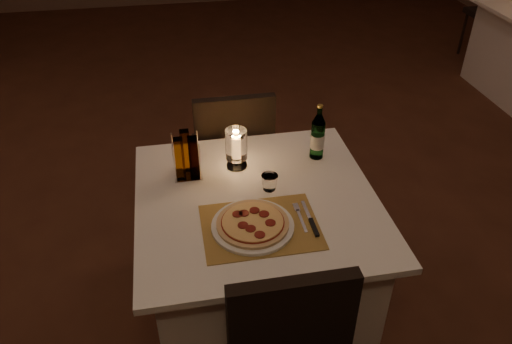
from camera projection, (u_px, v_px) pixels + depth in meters
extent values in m
cube|color=#4E2819|center=(195.00, 275.00, 2.73)|extent=(8.00, 10.00, 0.02)
cube|color=white|center=(257.00, 264.00, 2.30)|extent=(0.88, 0.88, 0.71)
cube|color=white|center=(257.00, 201.00, 2.09)|extent=(1.00, 1.00, 0.03)
cube|color=black|center=(292.00, 326.00, 1.61)|extent=(0.42, 0.05, 0.42)
cube|color=black|center=(231.00, 152.00, 2.88)|extent=(0.42, 0.42, 0.05)
cube|color=black|center=(235.00, 134.00, 2.60)|extent=(0.42, 0.05, 0.42)
cylinder|color=black|center=(255.00, 167.00, 3.18)|extent=(0.03, 0.03, 0.44)
cylinder|color=black|center=(202.00, 172.00, 3.13)|extent=(0.03, 0.03, 0.44)
cylinder|color=black|center=(266.00, 199.00, 2.91)|extent=(0.03, 0.03, 0.44)
cylinder|color=black|center=(207.00, 206.00, 2.86)|extent=(0.03, 0.03, 0.44)
cube|color=#A47D38|center=(260.00, 227.00, 1.93)|extent=(0.45, 0.34, 0.00)
cylinder|color=white|center=(253.00, 226.00, 1.92)|extent=(0.32, 0.32, 0.01)
cylinder|color=#D8B77F|center=(253.00, 223.00, 1.91)|extent=(0.28, 0.28, 0.01)
cylinder|color=maroon|center=(253.00, 222.00, 1.91)|extent=(0.24, 0.24, 0.00)
cylinder|color=#EACC7F|center=(253.00, 221.00, 1.90)|extent=(0.24, 0.24, 0.00)
cylinder|color=maroon|center=(264.00, 214.00, 1.93)|extent=(0.04, 0.04, 0.00)
cylinder|color=maroon|center=(255.00, 210.00, 1.95)|extent=(0.04, 0.04, 0.00)
cylinder|color=maroon|center=(244.00, 213.00, 1.94)|extent=(0.04, 0.04, 0.00)
cylinder|color=maroon|center=(237.00, 214.00, 1.93)|extent=(0.04, 0.04, 0.00)
cylinder|color=maroon|center=(243.00, 225.00, 1.88)|extent=(0.04, 0.04, 0.00)
cylinder|color=maroon|center=(251.00, 229.00, 1.86)|extent=(0.04, 0.04, 0.00)
cylinder|color=maroon|center=(260.00, 235.00, 1.84)|extent=(0.04, 0.04, 0.00)
cylinder|color=maroon|center=(270.00, 223.00, 1.89)|extent=(0.04, 0.04, 0.00)
cube|color=silver|center=(302.00, 221.00, 1.95)|extent=(0.01, 0.14, 0.00)
cube|color=silver|center=(296.00, 207.00, 2.02)|extent=(0.02, 0.05, 0.00)
cube|color=black|center=(314.00, 227.00, 1.91)|extent=(0.02, 0.10, 0.01)
cube|color=silver|center=(306.00, 210.00, 2.00)|extent=(0.01, 0.12, 0.00)
cylinder|color=#519857|center=(317.00, 140.00, 2.28)|extent=(0.06, 0.06, 0.18)
cylinder|color=#519857|center=(320.00, 111.00, 2.20)|extent=(0.02, 0.02, 0.03)
cylinder|color=gold|center=(320.00, 106.00, 2.18)|extent=(0.03, 0.03, 0.01)
cylinder|color=silver|center=(317.00, 141.00, 2.29)|extent=(0.06, 0.06, 0.07)
cylinder|color=white|center=(237.00, 165.00, 2.27)|extent=(0.09, 0.09, 0.01)
cylinder|color=white|center=(237.00, 161.00, 2.25)|extent=(0.02, 0.02, 0.04)
cylinder|color=white|center=(236.00, 144.00, 2.20)|extent=(0.10, 0.10, 0.14)
cylinder|color=white|center=(236.00, 147.00, 2.21)|extent=(0.03, 0.03, 0.10)
ellipsoid|color=orange|center=(236.00, 134.00, 2.17)|extent=(0.02, 0.02, 0.03)
cube|color=white|center=(188.00, 174.00, 2.21)|extent=(0.12, 0.12, 0.01)
cylinder|color=white|center=(174.00, 165.00, 2.11)|extent=(0.01, 0.01, 0.18)
cylinder|color=white|center=(200.00, 162.00, 2.13)|extent=(0.01, 0.01, 0.18)
cylinder|color=white|center=(173.00, 151.00, 2.20)|extent=(0.01, 0.01, 0.18)
cylinder|color=white|center=(198.00, 149.00, 2.21)|extent=(0.01, 0.01, 0.18)
cube|color=#BF8C33|center=(180.00, 159.00, 2.13)|extent=(0.04, 0.04, 0.20)
cube|color=#3F1E14|center=(194.00, 158.00, 2.14)|extent=(0.04, 0.04, 0.20)
cube|color=#BF8C33|center=(186.00, 151.00, 2.18)|extent=(0.04, 0.04, 0.20)
cube|color=black|center=(493.00, 14.00, 4.93)|extent=(0.42, 0.42, 0.05)
cylinder|color=black|center=(493.00, 31.00, 5.23)|extent=(0.03, 0.03, 0.44)
cylinder|color=black|center=(463.00, 33.00, 5.18)|extent=(0.03, 0.03, 0.44)
cylinder|color=black|center=(512.00, 43.00, 4.96)|extent=(0.03, 0.03, 0.44)
cylinder|color=black|center=(481.00, 45.00, 4.91)|extent=(0.03, 0.03, 0.44)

